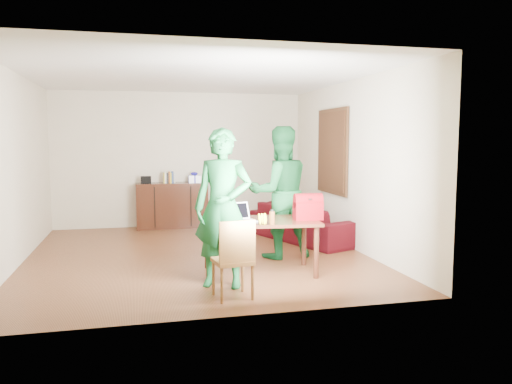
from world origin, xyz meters
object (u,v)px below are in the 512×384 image
object	(u,v)px
person_near	(223,208)
red_bag	(308,209)
bottle	(272,217)
chair	(233,275)
person_far	(280,192)
laptop	(242,218)
table	(260,226)
sofa	(304,222)

from	to	relation	value
person_near	red_bag	size ratio (longest dim) A/B	5.19
bottle	red_bag	xyz separation A→B (m)	(0.57, 0.30, 0.04)
chair	person_far	world-z (taller)	person_far
laptop	bottle	size ratio (longest dim) A/B	2.02
chair	bottle	world-z (taller)	bottle
table	red_bag	distance (m)	0.67
chair	laptop	size ratio (longest dim) A/B	2.31
bottle	red_bag	bearing A→B (deg)	27.70
laptop	sofa	xyz separation A→B (m)	(1.52, 2.02, -0.44)
table	red_bag	size ratio (longest dim) A/B	4.36
chair	laptop	xyz separation A→B (m)	(0.29, 0.84, 0.49)
bottle	red_bag	size ratio (longest dim) A/B	0.52
sofa	red_bag	bearing A→B (deg)	141.27
person_far	red_bag	world-z (taller)	person_far
table	person_near	size ratio (longest dim) A/B	0.84
red_bag	sofa	world-z (taller)	red_bag
table	laptop	xyz separation A→B (m)	(-0.25, -0.10, 0.13)
chair	bottle	distance (m)	0.97
red_bag	sofa	xyz separation A→B (m)	(0.65, 2.03, -0.53)
laptop	red_bag	xyz separation A→B (m)	(0.88, -0.01, 0.09)
person_far	bottle	world-z (taller)	person_far
laptop	bottle	bearing A→B (deg)	-60.78
bottle	sofa	size ratio (longest dim) A/B	0.09
table	bottle	size ratio (longest dim) A/B	8.32
table	chair	xyz separation A→B (m)	(-0.54, -0.94, -0.36)
person_far	laptop	xyz separation A→B (m)	(-0.76, -0.91, -0.22)
person_far	sofa	size ratio (longest dim) A/B	0.91
laptop	sofa	world-z (taller)	laptop
bottle	person_far	bearing A→B (deg)	69.59
person_far	red_bag	xyz separation A→B (m)	(0.12, -0.92, -0.13)
chair	red_bag	bearing A→B (deg)	28.56
bottle	chair	bearing A→B (deg)	-138.10
table	sofa	distance (m)	2.33
red_bag	person_far	bearing A→B (deg)	101.93
chair	sofa	world-z (taller)	chair
sofa	chair	bearing A→B (deg)	126.61
person_far	sofa	bearing A→B (deg)	-127.19
table	chair	world-z (taller)	chair
bottle	sofa	world-z (taller)	bottle
chair	sofa	distance (m)	3.39
chair	red_bag	size ratio (longest dim) A/B	2.44
laptop	red_bag	bearing A→B (deg)	-16.03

